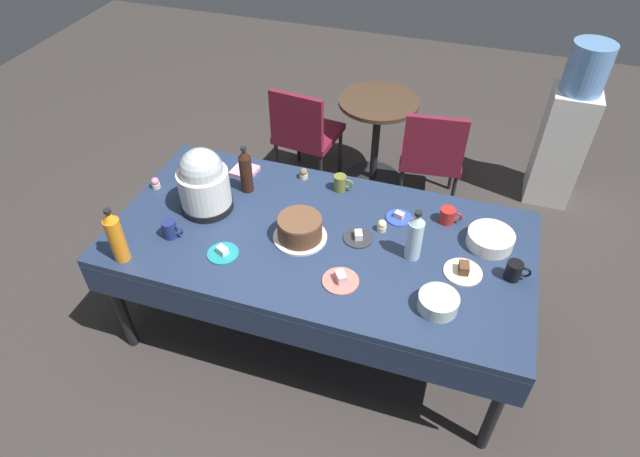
{
  "coord_description": "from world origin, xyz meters",
  "views": [
    {
      "loc": [
        0.64,
        -1.97,
        2.67
      ],
      "look_at": [
        0.0,
        0.0,
        0.8
      ],
      "focal_mm": 30.2,
      "sensor_mm": 36.0,
      "label": 1
    }
  ],
  "objects": [
    {
      "name": "ground",
      "position": [
        0.0,
        0.0,
        0.0
      ],
      "size": [
        9.0,
        9.0,
        0.0
      ],
      "primitive_type": "plane",
      "color": "#383330"
    },
    {
      "name": "potluck_table",
      "position": [
        0.0,
        0.0,
        0.69
      ],
      "size": [
        2.2,
        1.1,
        0.75
      ],
      "color": "navy",
      "rests_on": "ground"
    },
    {
      "name": "frosted_layer_cake",
      "position": [
        -0.09,
        -0.05,
        0.81
      ],
      "size": [
        0.28,
        0.28,
        0.13
      ],
      "color": "silver",
      "rests_on": "potluck_table"
    },
    {
      "name": "slow_cooker",
      "position": [
        -0.67,
        0.03,
        0.93
      ],
      "size": [
        0.29,
        0.29,
        0.37
      ],
      "color": "black",
      "rests_on": "potluck_table"
    },
    {
      "name": "glass_salad_bowl",
      "position": [
        0.66,
        -0.3,
        0.79
      ],
      "size": [
        0.19,
        0.19,
        0.07
      ],
      "primitive_type": "cylinder",
      "color": "#B2C6BC",
      "rests_on": "potluck_table"
    },
    {
      "name": "ceramic_snack_bowl",
      "position": [
        0.85,
        0.21,
        0.79
      ],
      "size": [
        0.24,
        0.24,
        0.08
      ],
      "primitive_type": "cylinder",
      "color": "silver",
      "rests_on": "potluck_table"
    },
    {
      "name": "dessert_plate_charcoal",
      "position": [
        0.2,
        0.04,
        0.76
      ],
      "size": [
        0.16,
        0.16,
        0.04
      ],
      "color": "#2D2D33",
      "rests_on": "potluck_table"
    },
    {
      "name": "dessert_plate_cream",
      "position": [
        0.74,
        -0.04,
        0.76
      ],
      "size": [
        0.19,
        0.19,
        0.06
      ],
      "color": "beige",
      "rests_on": "potluck_table"
    },
    {
      "name": "dessert_plate_coral",
      "position": [
        0.19,
        -0.28,
        0.76
      ],
      "size": [
        0.18,
        0.18,
        0.05
      ],
      "color": "#E07266",
      "rests_on": "potluck_table"
    },
    {
      "name": "dessert_plate_teal",
      "position": [
        -0.42,
        -0.28,
        0.76
      ],
      "size": [
        0.16,
        0.16,
        0.04
      ],
      "color": "teal",
      "rests_on": "potluck_table"
    },
    {
      "name": "dessert_plate_cobalt",
      "position": [
        0.37,
        0.26,
        0.76
      ],
      "size": [
        0.14,
        0.14,
        0.04
      ],
      "color": "#2D4CB2",
      "rests_on": "potluck_table"
    },
    {
      "name": "cupcake_cocoa",
      "position": [
        -0.25,
        0.45,
        0.78
      ],
      "size": [
        0.05,
        0.05,
        0.07
      ],
      "color": "beige",
      "rests_on": "potluck_table"
    },
    {
      "name": "cupcake_berry",
      "position": [
        0.3,
        0.14,
        0.78
      ],
      "size": [
        0.05,
        0.05,
        0.07
      ],
      "color": "beige",
      "rests_on": "potluck_table"
    },
    {
      "name": "cupcake_vanilla",
      "position": [
        -1.03,
        0.1,
        0.78
      ],
      "size": [
        0.05,
        0.05,
        0.07
      ],
      "color": "beige",
      "rests_on": "potluck_table"
    },
    {
      "name": "soda_bottle_cola",
      "position": [
        -0.52,
        0.24,
        0.88
      ],
      "size": [
        0.07,
        0.07,
        0.29
      ],
      "color": "#33190F",
      "rests_on": "potluck_table"
    },
    {
      "name": "soda_bottle_orange_juice",
      "position": [
        -0.89,
        -0.46,
        0.9
      ],
      "size": [
        0.08,
        0.08,
        0.32
      ],
      "color": "orange",
      "rests_on": "potluck_table"
    },
    {
      "name": "soda_bottle_water",
      "position": [
        0.49,
        0.0,
        0.88
      ],
      "size": [
        0.08,
        0.08,
        0.29
      ],
      "color": "silver",
      "rests_on": "potluck_table"
    },
    {
      "name": "coffee_mug_olive",
      "position": [
        -0.01,
        0.41,
        0.8
      ],
      "size": [
        0.11,
        0.07,
        0.1
      ],
      "color": "olive",
      "rests_on": "potluck_table"
    },
    {
      "name": "coffee_mug_navy",
      "position": [
        -0.74,
        -0.24,
        0.8
      ],
      "size": [
        0.12,
        0.08,
        0.1
      ],
      "color": "navy",
      "rests_on": "potluck_table"
    },
    {
      "name": "coffee_mug_red",
      "position": [
        0.62,
        0.32,
        0.79
      ],
      "size": [
        0.12,
        0.08,
        0.08
      ],
      "color": "#B2231E",
      "rests_on": "potluck_table"
    },
    {
      "name": "coffee_mug_black",
      "position": [
        0.97,
        0.0,
        0.8
      ],
      "size": [
        0.12,
        0.08,
        0.1
      ],
      "color": "black",
      "rests_on": "potluck_table"
    },
    {
      "name": "paper_napkin_stack",
      "position": [
        -0.6,
        0.39,
        0.76
      ],
      "size": [
        0.15,
        0.15,
        0.02
      ],
      "primitive_type": "cube",
      "rotation": [
        0.0,
        0.0,
        -0.11
      ],
      "color": "pink",
      "rests_on": "potluck_table"
    },
    {
      "name": "maroon_chair_left",
      "position": [
        -0.56,
        1.34,
        0.49
      ],
      "size": [
        0.49,
        0.49,
        0.85
      ],
      "color": "maroon",
      "rests_on": "ground"
    },
    {
      "name": "maroon_chair_right",
      "position": [
        0.41,
        1.34,
        0.49
      ],
      "size": [
        0.49,
        0.49,
        0.85
      ],
      "color": "maroon",
      "rests_on": "ground"
    },
    {
      "name": "round_cafe_table",
      "position": [
        -0.05,
        1.56,
        0.5
      ],
      "size": [
        0.6,
        0.6,
        0.72
      ],
      "color": "#473323",
      "rests_on": "ground"
    },
    {
      "name": "water_cooler",
      "position": [
        1.29,
        1.78,
        0.59
      ],
      "size": [
        0.32,
        0.32,
        1.24
      ],
      "color": "silver",
      "rests_on": "ground"
    }
  ]
}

